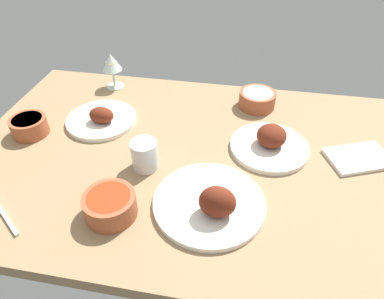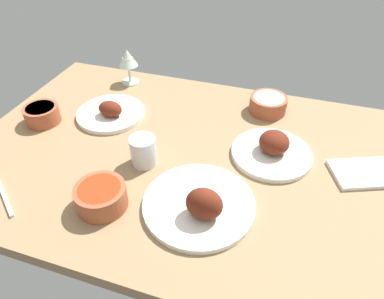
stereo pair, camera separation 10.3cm
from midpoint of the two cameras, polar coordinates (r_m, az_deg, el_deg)
dining_table at (r=105.15cm, az=2.79°, el=-1.79°), size 140.00×90.00×4.00cm
plate_near_viewer at (r=121.70cm, az=-11.19°, el=6.05°), size 23.79×23.79×6.90cm
plate_center_main at (r=106.11cm, az=16.11°, el=-0.12°), size 24.33×24.33×8.34cm
plate_far_side at (r=86.96cm, az=4.83°, el=-9.31°), size 29.18×29.18×9.95cm
bowl_pasta at (r=124.63cm, az=-21.85°, el=5.51°), size 11.56×11.56×5.89cm
bowl_sauce at (r=88.66cm, az=-11.90°, el=-7.86°), size 13.19×13.19×6.31cm
bowl_cream at (r=125.51cm, az=15.01°, el=7.39°), size 13.16×13.16×5.79cm
wine_glass at (r=138.37cm, az=-8.64°, el=14.68°), size 7.60×7.60×14.00cm
water_tumbler at (r=98.45cm, az=-5.27°, el=-0.37°), size 7.68×7.68×8.97cm
folded_napkin at (r=111.13cm, az=29.53°, el=-3.59°), size 21.53×17.96×1.20cm
fork_loose at (r=101.34cm, az=-26.59°, el=-7.22°), size 13.94×10.68×0.80cm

